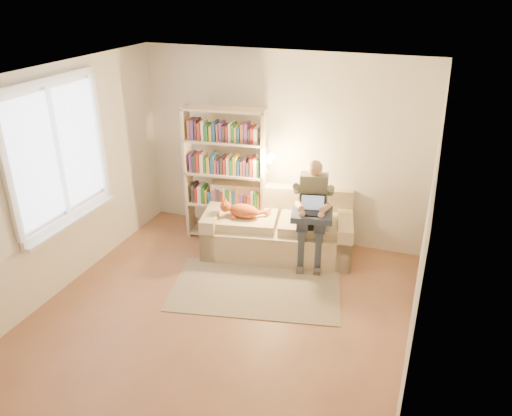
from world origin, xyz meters
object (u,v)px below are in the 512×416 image
at_px(cat, 242,210).
at_px(bookshelf, 226,168).
at_px(sofa, 278,230).
at_px(person, 313,206).
at_px(laptop, 309,208).

relative_size(cat, bookshelf, 0.32).
xyz_separation_m(sofa, bookshelf, (-0.81, 0.12, 0.75)).
relative_size(person, cat, 2.24).
bearing_deg(person, bookshelf, 160.17).
bearing_deg(person, cat, 178.46).
xyz_separation_m(sofa, person, (0.47, -0.05, 0.46)).
bearing_deg(bookshelf, sofa, -16.58).
bearing_deg(sofa, person, -18.41).
distance_m(person, cat, 0.93).
xyz_separation_m(person, laptop, (-0.02, -0.11, 0.02)).
bearing_deg(person, sofa, 161.59).
relative_size(cat, laptop, 1.68).
height_order(sofa, cat, sofa).
distance_m(sofa, laptop, 0.68).
bearing_deg(person, laptop, -113.56).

